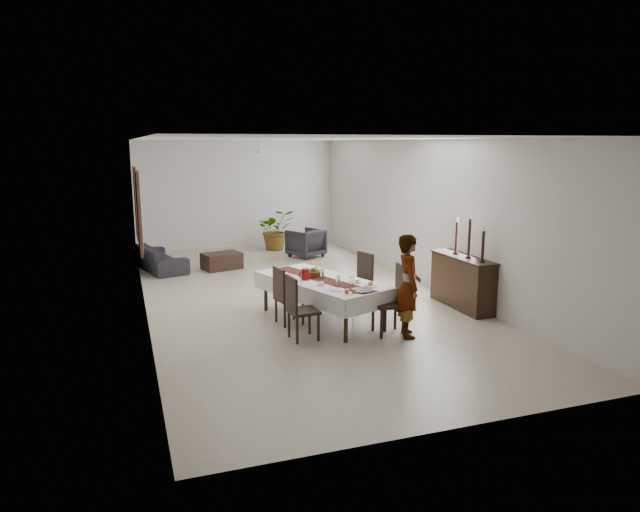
% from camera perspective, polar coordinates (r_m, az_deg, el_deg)
% --- Properties ---
extents(floor, '(6.00, 12.00, 0.00)m').
position_cam_1_polar(floor, '(11.92, -2.45, -3.95)').
color(floor, '#BDB096').
rests_on(floor, ground).
extents(ceiling, '(6.00, 12.00, 0.02)m').
position_cam_1_polar(ceiling, '(11.51, -2.59, 11.62)').
color(ceiling, white).
rests_on(ceiling, wall_back).
extents(wall_back, '(6.00, 0.02, 3.20)m').
position_cam_1_polar(wall_back, '(17.41, -8.25, 6.12)').
color(wall_back, silver).
rests_on(wall_back, floor).
extents(wall_front, '(6.00, 0.02, 3.20)m').
position_cam_1_polar(wall_front, '(6.20, 13.70, -3.31)').
color(wall_front, silver).
rests_on(wall_front, floor).
extents(wall_left, '(0.02, 12.00, 3.20)m').
position_cam_1_polar(wall_left, '(11.13, -17.49, 2.86)').
color(wall_left, silver).
rests_on(wall_left, floor).
extents(wall_right, '(0.02, 12.00, 3.20)m').
position_cam_1_polar(wall_right, '(12.79, 10.50, 4.22)').
color(wall_right, silver).
rests_on(wall_right, floor).
extents(dining_table_top, '(1.75, 2.59, 0.05)m').
position_cam_1_polar(dining_table_top, '(10.08, 0.18, -2.53)').
color(dining_table_top, black).
rests_on(dining_table_top, table_leg_fl).
extents(table_leg_fl, '(0.09, 0.09, 0.70)m').
position_cam_1_polar(table_leg_fl, '(9.08, 2.60, -6.56)').
color(table_leg_fl, black).
rests_on(table_leg_fl, floor).
extents(table_leg_fr, '(0.09, 0.09, 0.70)m').
position_cam_1_polar(table_leg_fr, '(9.66, 6.50, -5.52)').
color(table_leg_fr, black).
rests_on(table_leg_fr, floor).
extents(table_leg_bl, '(0.09, 0.09, 0.70)m').
position_cam_1_polar(table_leg_bl, '(10.81, -5.46, -3.68)').
color(table_leg_bl, black).
rests_on(table_leg_bl, floor).
extents(table_leg_br, '(0.09, 0.09, 0.70)m').
position_cam_1_polar(table_leg_br, '(11.30, -1.76, -2.97)').
color(table_leg_br, black).
rests_on(table_leg_br, floor).
extents(tablecloth_top, '(1.98, 2.82, 0.01)m').
position_cam_1_polar(tablecloth_top, '(10.08, 0.18, -2.36)').
color(tablecloth_top, white).
rests_on(tablecloth_top, dining_table_top).
extents(tablecloth_drape_left, '(0.89, 2.42, 0.30)m').
position_cam_1_polar(tablecloth_drape_left, '(9.76, -2.47, -3.69)').
color(tablecloth_drape_left, silver).
rests_on(tablecloth_drape_left, dining_table_top).
extents(tablecloth_drape_right, '(0.89, 2.42, 0.30)m').
position_cam_1_polar(tablecloth_drape_right, '(10.48, 2.64, -2.65)').
color(tablecloth_drape_right, white).
rests_on(tablecloth_drape_right, dining_table_top).
extents(tablecloth_drape_near, '(1.11, 0.41, 0.30)m').
position_cam_1_polar(tablecloth_drape_near, '(9.19, 5.26, -4.68)').
color(tablecloth_drape_near, white).
rests_on(tablecloth_drape_near, dining_table_top).
extents(tablecloth_drape_far, '(1.11, 0.41, 0.30)m').
position_cam_1_polar(tablecloth_drape_far, '(11.10, -4.02, -1.88)').
color(tablecloth_drape_far, white).
rests_on(tablecloth_drape_far, dining_table_top).
extents(table_runner, '(1.18, 2.46, 0.00)m').
position_cam_1_polar(table_runner, '(10.08, 0.18, -2.32)').
color(table_runner, '#5D231A').
rests_on(table_runner, tablecloth_top).
extents(red_pitcher, '(0.19, 0.19, 0.20)m').
position_cam_1_polar(red_pitcher, '(10.02, -1.46, -1.83)').
color(red_pitcher, maroon).
rests_on(red_pitcher, tablecloth_top).
extents(pitcher_handle, '(0.12, 0.06, 0.12)m').
position_cam_1_polar(pitcher_handle, '(9.97, -1.85, -1.90)').
color(pitcher_handle, '#9A0B0D').
rests_on(pitcher_handle, red_pitcher).
extents(wine_glass_near, '(0.07, 0.07, 0.17)m').
position_cam_1_polar(wine_glass_near, '(9.66, 3.17, -2.43)').
color(wine_glass_near, white).
rests_on(wine_glass_near, tablecloth_top).
extents(wine_glass_mid, '(0.07, 0.07, 0.17)m').
position_cam_1_polar(wine_glass_mid, '(9.59, 1.80, -2.52)').
color(wine_glass_mid, silver).
rests_on(wine_glass_mid, tablecloth_top).
extents(wine_glass_far, '(0.07, 0.07, 0.17)m').
position_cam_1_polar(wine_glass_far, '(10.12, 0.22, -1.77)').
color(wine_glass_far, white).
rests_on(wine_glass_far, tablecloth_top).
extents(teacup_right, '(0.09, 0.09, 0.06)m').
position_cam_1_polar(teacup_right, '(9.82, 3.74, -2.53)').
color(teacup_right, white).
rests_on(teacup_right, saucer_right).
extents(saucer_right, '(0.15, 0.15, 0.01)m').
position_cam_1_polar(saucer_right, '(9.83, 3.74, -2.67)').
color(saucer_right, silver).
rests_on(saucer_right, tablecloth_top).
extents(teacup_left, '(0.09, 0.09, 0.06)m').
position_cam_1_polar(teacup_left, '(9.62, 0.12, -2.80)').
color(teacup_left, white).
rests_on(teacup_left, saucer_left).
extents(saucer_left, '(0.15, 0.15, 0.01)m').
position_cam_1_polar(saucer_left, '(9.63, 0.12, -2.94)').
color(saucer_left, silver).
rests_on(saucer_left, tablecloth_top).
extents(plate_near_right, '(0.24, 0.24, 0.01)m').
position_cam_1_polar(plate_near_right, '(9.64, 5.08, -2.96)').
color(plate_near_right, white).
rests_on(plate_near_right, tablecloth_top).
extents(bread_near_right, '(0.09, 0.09, 0.09)m').
position_cam_1_polar(bread_near_right, '(9.63, 5.09, -2.80)').
color(bread_near_right, tan).
rests_on(bread_near_right, plate_near_right).
extents(plate_near_left, '(0.24, 0.24, 0.01)m').
position_cam_1_polar(plate_near_left, '(9.33, 1.67, -3.39)').
color(plate_near_left, white).
rests_on(plate_near_left, tablecloth_top).
extents(plate_far_left, '(0.24, 0.24, 0.01)m').
position_cam_1_polar(plate_far_left, '(10.31, -3.12, -2.00)').
color(plate_far_left, white).
rests_on(plate_far_left, tablecloth_top).
extents(serving_tray, '(0.36, 0.36, 0.02)m').
position_cam_1_polar(serving_tray, '(9.31, 4.27, -3.44)').
color(serving_tray, '#444449').
rests_on(serving_tray, tablecloth_top).
extents(jam_jar_a, '(0.06, 0.06, 0.07)m').
position_cam_1_polar(jam_jar_a, '(9.14, 3.40, -3.53)').
color(jam_jar_a, '#935315').
rests_on(jam_jar_a, tablecloth_top).
extents(jam_jar_b, '(0.06, 0.06, 0.07)m').
position_cam_1_polar(jam_jar_b, '(9.12, 2.69, -3.56)').
color(jam_jar_b, '#964215').
rests_on(jam_jar_b, tablecloth_top).
extents(fruit_basket, '(0.30, 0.30, 0.10)m').
position_cam_1_polar(fruit_basket, '(10.28, -0.49, -1.77)').
color(fruit_basket, brown).
rests_on(fruit_basket, tablecloth_top).
extents(fruit_red, '(0.09, 0.09, 0.09)m').
position_cam_1_polar(fruit_red, '(10.30, -0.43, -1.32)').
color(fruit_red, maroon).
rests_on(fruit_red, fruit_basket).
extents(fruit_green, '(0.08, 0.08, 0.08)m').
position_cam_1_polar(fruit_green, '(10.26, -0.76, -1.36)').
color(fruit_green, '#538E2A').
rests_on(fruit_green, fruit_basket).
extents(fruit_yellow, '(0.08, 0.08, 0.08)m').
position_cam_1_polar(fruit_yellow, '(10.23, -0.31, -1.41)').
color(fruit_yellow, gold).
rests_on(fruit_yellow, fruit_basket).
extents(chair_right_near_seat, '(0.53, 0.53, 0.06)m').
position_cam_1_polar(chair_right_near_seat, '(9.50, 6.90, -4.79)').
color(chair_right_near_seat, black).
rests_on(chair_right_near_seat, chair_right_near_leg_fl).
extents(chair_right_near_leg_fl, '(0.05, 0.05, 0.48)m').
position_cam_1_polar(chair_right_near_leg_fl, '(9.47, 8.44, -6.59)').
color(chair_right_near_leg_fl, black).
rests_on(chair_right_near_leg_fl, floor).
extents(chair_right_near_leg_fr, '(0.05, 0.05, 0.48)m').
position_cam_1_polar(chair_right_near_leg_fr, '(9.83, 7.53, -5.91)').
color(chair_right_near_leg_fr, black).
rests_on(chair_right_near_leg_fr, floor).
extents(chair_right_near_leg_bl, '(0.05, 0.05, 0.48)m').
position_cam_1_polar(chair_right_near_leg_bl, '(9.33, 6.16, -6.81)').
color(chair_right_near_leg_bl, black).
rests_on(chair_right_near_leg_bl, floor).
extents(chair_right_near_leg_br, '(0.05, 0.05, 0.48)m').
position_cam_1_polar(chair_right_near_leg_br, '(9.69, 5.32, -6.11)').
color(chair_right_near_leg_br, black).
rests_on(chair_right_near_leg_br, floor).
extents(chair_right_near_back, '(0.08, 0.49, 0.62)m').
position_cam_1_polar(chair_right_near_back, '(9.50, 8.20, -2.75)').
color(chair_right_near_back, black).
rests_on(chair_right_near_back, chair_right_near_seat).
extents(chair_right_far_seat, '(0.56, 0.56, 0.05)m').
position_cam_1_polar(chair_right_far_seat, '(10.69, 3.59, -3.02)').
color(chair_right_far_seat, black).
rests_on(chair_right_far_seat, chair_right_far_leg_fl).
extents(chair_right_far_leg_fl, '(0.06, 0.06, 0.46)m').
position_cam_1_polar(chair_right_far_leg_fl, '(10.72, 5.02, -4.44)').
color(chair_right_far_leg_fl, black).
rests_on(chair_right_far_leg_fl, floor).
extents(chair_right_far_leg_fr, '(0.06, 0.06, 0.46)m').
position_cam_1_polar(chair_right_far_leg_fr, '(11.02, 3.80, -3.99)').
color(chair_right_far_leg_fr, black).
rests_on(chair_right_far_leg_fr, floor).
extents(chair_right_far_leg_bl, '(0.06, 0.06, 0.46)m').
position_cam_1_polar(chair_right_far_leg_bl, '(10.50, 3.34, -4.76)').
color(chair_right_far_leg_bl, black).
rests_on(chair_right_far_leg_bl, floor).
extents(chair_right_far_leg_br, '(0.06, 0.06, 0.46)m').
position_cam_1_polar(chair_right_far_leg_br, '(10.80, 2.15, -4.28)').
color(chair_right_far_leg_br, black).
rests_on(chair_right_far_leg_br, floor).
extents(chair_right_far_back, '(0.15, 0.47, 0.60)m').
position_cam_1_polar(chair_right_far_back, '(10.74, 4.54, -1.21)').
color(chair_right_far_back, black).
rests_on(chair_right_far_back, chair_right_far_seat).
extents(chair_left_near_seat, '(0.48, 0.48, 0.05)m').
position_cam_1_polar(chair_left_near_seat, '(9.20, -1.66, -5.55)').
color(chair_left_near_seat, black).
rests_on(chair_left_near_seat, chair_left_near_leg_fl).
extents(chair_left_near_leg_fl, '(0.05, 0.05, 0.44)m').
position_cam_1_polar(chair_left_near_leg_fl, '(9.37, -3.13, -6.82)').
color(chair_left_near_leg_fl, black).
rests_on(chair_left_near_leg_fl, floor).
extents(chair_left_near_leg_fr, '(0.05, 0.05, 0.44)m').
position_cam_1_polar(chair_left_near_leg_fr, '(9.04, -2.29, -7.48)').
color(chair_left_near_leg_fr, black).
rests_on(chair_left_near_leg_fr, floor).
extents(chair_left_near_leg_bl, '(0.05, 0.05, 0.44)m').
position_cam_1_polar(chair_left_near_leg_bl, '(9.50, -1.05, -6.55)').
color(chair_left_near_leg_bl, black).
rests_on(chair_left_near_leg_bl, floor).
extents(chair_left_near_leg_br, '(0.05, 0.05, 0.44)m').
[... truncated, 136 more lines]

